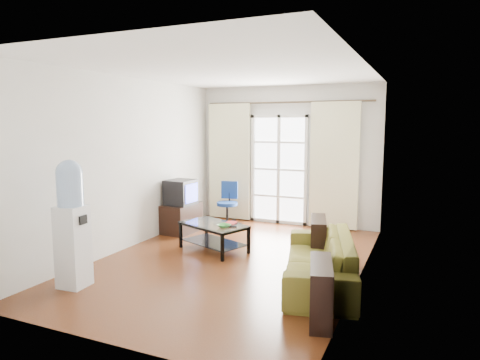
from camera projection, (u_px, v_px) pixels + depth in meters
name	position (u px, v px, depth m)	size (l,w,h in m)	color
floor	(232.00, 260.00, 6.21)	(5.20, 5.20, 0.00)	brown
ceiling	(231.00, 70.00, 5.85)	(5.20, 5.20, 0.00)	white
wall_back	(287.00, 156.00, 8.39)	(3.60, 0.02, 2.70)	silver
wall_front	(104.00, 197.00, 3.67)	(3.60, 0.02, 2.70)	silver
wall_left	(128.00, 163.00, 6.75)	(0.02, 5.20, 2.70)	silver
wall_right	(362.00, 174.00, 5.31)	(0.02, 5.20, 2.70)	silver
french_door	(279.00, 170.00, 8.43)	(1.16, 0.06, 2.15)	white
curtain_rod	(286.00, 102.00, 8.16)	(0.04, 0.04, 3.30)	#4C3F2D
curtain_left	(229.00, 162.00, 8.78)	(0.90, 0.07, 2.35)	beige
curtain_right	(334.00, 166.00, 7.92)	(0.90, 0.07, 2.35)	beige
radiator	(325.00, 211.00, 8.11)	(0.64, 0.12, 0.64)	#9E9EA1
sofa	(319.00, 259.00, 5.32)	(1.28, 2.18, 0.60)	brown
coffee_table	(214.00, 233.00, 6.67)	(1.20, 0.95, 0.43)	silver
bowl	(224.00, 226.00, 6.41)	(0.23, 0.23, 0.05)	#399C58
book	(226.00, 223.00, 6.68)	(0.19, 0.24, 0.02)	#9E1A13
remote	(231.00, 226.00, 6.44)	(0.18, 0.05, 0.02)	black
tv_stand	(181.00, 218.00, 7.81)	(0.48, 0.71, 0.52)	black
crt_tv	(180.00, 192.00, 7.70)	(0.52, 0.51, 0.45)	black
task_chair	(228.00, 212.00, 8.42)	(0.66, 0.66, 0.84)	black
water_cooler	(72.00, 221.00, 5.12)	(0.35, 0.34, 1.55)	silver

